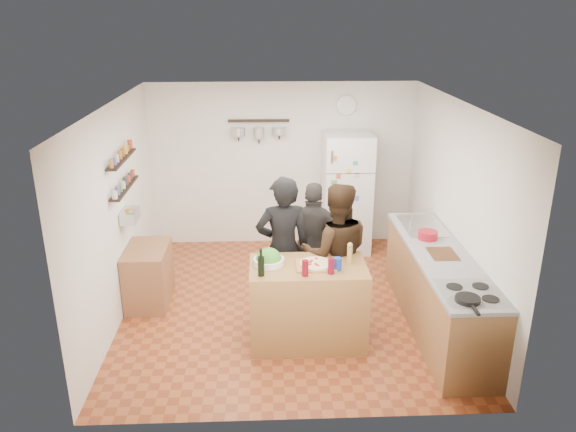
{
  "coord_description": "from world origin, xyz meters",
  "views": [
    {
      "loc": [
        -0.27,
        -6.21,
        3.46
      ],
      "look_at": [
        0.0,
        0.1,
        1.15
      ],
      "focal_mm": 35.0,
      "sensor_mm": 36.0,
      "label": 1
    }
  ],
  "objects_px": {
    "person_left": "(283,248)",
    "person_back": "(314,242)",
    "person_center": "(336,254)",
    "prep_island": "(308,303)",
    "skillet": "(468,299)",
    "side_table": "(149,275)",
    "red_bowl": "(428,235)",
    "salad_bowl": "(269,261)",
    "salt_canister": "(338,264)",
    "fridge": "(347,193)",
    "wall_clock": "(346,106)",
    "counter_run": "(438,291)",
    "wine_bottle": "(261,266)",
    "pepper_mill": "(350,255)"
  },
  "relations": [
    {
      "from": "person_left",
      "to": "salt_canister",
      "type": "bearing_deg",
      "value": 121.02
    },
    {
      "from": "salad_bowl",
      "to": "wine_bottle",
      "type": "bearing_deg",
      "value": -106.5
    },
    {
      "from": "red_bowl",
      "to": "side_table",
      "type": "height_order",
      "value": "red_bowl"
    },
    {
      "from": "salt_canister",
      "to": "wall_clock",
      "type": "height_order",
      "value": "wall_clock"
    },
    {
      "from": "person_back",
      "to": "red_bowl",
      "type": "xyz_separation_m",
      "value": [
        1.32,
        -0.33,
        0.2
      ]
    },
    {
      "from": "salt_canister",
      "to": "side_table",
      "type": "distance_m",
      "value": 2.54
    },
    {
      "from": "person_left",
      "to": "skillet",
      "type": "distance_m",
      "value": 2.2
    },
    {
      "from": "pepper_mill",
      "to": "person_back",
      "type": "height_order",
      "value": "person_back"
    },
    {
      "from": "person_center",
      "to": "side_table",
      "type": "distance_m",
      "value": 2.38
    },
    {
      "from": "side_table",
      "to": "pepper_mill",
      "type": "bearing_deg",
      "value": -21.0
    },
    {
      "from": "prep_island",
      "to": "person_center",
      "type": "bearing_deg",
      "value": 51.51
    },
    {
      "from": "prep_island",
      "to": "pepper_mill",
      "type": "height_order",
      "value": "pepper_mill"
    },
    {
      "from": "skillet",
      "to": "wall_clock",
      "type": "height_order",
      "value": "wall_clock"
    },
    {
      "from": "salad_bowl",
      "to": "red_bowl",
      "type": "relative_size",
      "value": 1.45
    },
    {
      "from": "red_bowl",
      "to": "prep_island",
      "type": "bearing_deg",
      "value": -155.86
    },
    {
      "from": "red_bowl",
      "to": "counter_run",
      "type": "bearing_deg",
      "value": -83.22
    },
    {
      "from": "person_back",
      "to": "skillet",
      "type": "xyz_separation_m",
      "value": [
        1.27,
        -1.86,
        0.18
      ]
    },
    {
      "from": "skillet",
      "to": "person_left",
      "type": "bearing_deg",
      "value": 139.48
    },
    {
      "from": "person_center",
      "to": "wall_clock",
      "type": "bearing_deg",
      "value": -98.86
    },
    {
      "from": "pepper_mill",
      "to": "side_table",
      "type": "bearing_deg",
      "value": 159.0
    },
    {
      "from": "person_left",
      "to": "salad_bowl",
      "type": "bearing_deg",
      "value": 63.93
    },
    {
      "from": "prep_island",
      "to": "person_left",
      "type": "bearing_deg",
      "value": 114.04
    },
    {
      "from": "salt_canister",
      "to": "fridge",
      "type": "distance_m",
      "value": 2.7
    },
    {
      "from": "pepper_mill",
      "to": "counter_run",
      "type": "distance_m",
      "value": 1.22
    },
    {
      "from": "wine_bottle",
      "to": "pepper_mill",
      "type": "xyz_separation_m",
      "value": [
        0.95,
        0.27,
        -0.01
      ]
    },
    {
      "from": "pepper_mill",
      "to": "red_bowl",
      "type": "relative_size",
      "value": 0.81
    },
    {
      "from": "counter_run",
      "to": "side_table",
      "type": "height_order",
      "value": "counter_run"
    },
    {
      "from": "person_back",
      "to": "side_table",
      "type": "distance_m",
      "value": 2.11
    },
    {
      "from": "person_left",
      "to": "wall_clock",
      "type": "bearing_deg",
      "value": -121.81
    },
    {
      "from": "salad_bowl",
      "to": "person_left",
      "type": "distance_m",
      "value": 0.55
    },
    {
      "from": "person_left",
      "to": "person_back",
      "type": "height_order",
      "value": "person_left"
    },
    {
      "from": "wine_bottle",
      "to": "red_bowl",
      "type": "xyz_separation_m",
      "value": [
        1.97,
        0.88,
        -0.05
      ]
    },
    {
      "from": "salad_bowl",
      "to": "person_left",
      "type": "relative_size",
      "value": 0.19
    },
    {
      "from": "prep_island",
      "to": "person_left",
      "type": "height_order",
      "value": "person_left"
    },
    {
      "from": "side_table",
      "to": "salt_canister",
      "type": "bearing_deg",
      "value": -25.94
    },
    {
      "from": "salad_bowl",
      "to": "skillet",
      "type": "xyz_separation_m",
      "value": [
        1.84,
        -0.92,
        -0.0
      ]
    },
    {
      "from": "salt_canister",
      "to": "person_back",
      "type": "relative_size",
      "value": 0.09
    },
    {
      "from": "wine_bottle",
      "to": "red_bowl",
      "type": "relative_size",
      "value": 0.9
    },
    {
      "from": "wine_bottle",
      "to": "side_table",
      "type": "distance_m",
      "value": 1.95
    },
    {
      "from": "person_back",
      "to": "fridge",
      "type": "height_order",
      "value": "fridge"
    },
    {
      "from": "salad_bowl",
      "to": "wine_bottle",
      "type": "relative_size",
      "value": 1.6
    },
    {
      "from": "person_left",
      "to": "person_center",
      "type": "height_order",
      "value": "person_left"
    },
    {
      "from": "salad_bowl",
      "to": "fridge",
      "type": "bearing_deg",
      "value": 64.41
    },
    {
      "from": "wall_clock",
      "to": "person_back",
      "type": "bearing_deg",
      "value": -108.23
    },
    {
      "from": "skillet",
      "to": "fridge",
      "type": "bearing_deg",
      "value": 100.8
    },
    {
      "from": "prep_island",
      "to": "wine_bottle",
      "type": "relative_size",
      "value": 6.04
    },
    {
      "from": "prep_island",
      "to": "skillet",
      "type": "bearing_deg",
      "value": -31.37
    },
    {
      "from": "person_left",
      "to": "person_back",
      "type": "xyz_separation_m",
      "value": [
        0.4,
        0.43,
        -0.11
      ]
    },
    {
      "from": "counter_run",
      "to": "fridge",
      "type": "height_order",
      "value": "fridge"
    },
    {
      "from": "red_bowl",
      "to": "salad_bowl",
      "type": "bearing_deg",
      "value": -162.14
    }
  ]
}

